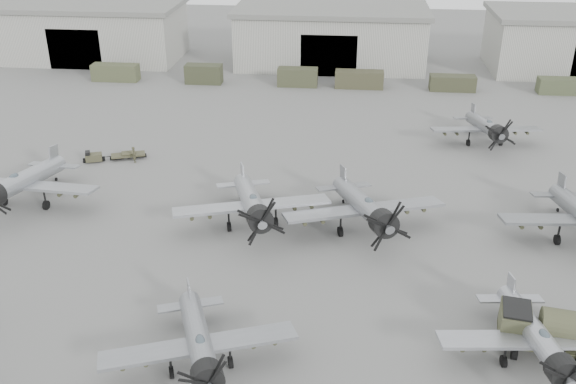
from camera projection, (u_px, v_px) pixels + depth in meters
name	position (u px, v px, depth m)	size (l,w,h in m)	color
ground	(293.00, 299.00, 44.48)	(220.00, 220.00, 0.00)	#5C5C59
hangar_left	(90.00, 30.00, 101.19)	(29.00, 14.80, 8.70)	#B4B4A9
hangar_center	(331.00, 36.00, 97.79)	(29.00, 14.80, 8.70)	#B4B4A9
support_truck_1	(116.00, 72.00, 91.23)	(6.58, 2.20, 2.34)	#454A30
support_truck_2	(204.00, 74.00, 90.03)	(5.11, 2.20, 2.62)	#343824
support_truck_3	(298.00, 77.00, 88.87)	(5.50, 2.20, 2.49)	#3B3E28
support_truck_4	(359.00, 79.00, 88.14)	(6.62, 2.20, 2.34)	#3C3C27
support_truck_5	(452.00, 83.00, 87.07)	(6.12, 2.20, 2.06)	#363925
support_truck_6	(558.00, 86.00, 85.82)	(5.20, 2.20, 2.10)	#41482F
aircraft_near_1	(200.00, 345.00, 36.90)	(11.48, 10.36, 4.63)	gray
aircraft_near_2	(539.00, 339.00, 37.36)	(11.61, 10.44, 4.62)	#A0A2A9
aircraft_mid_0	(20.00, 183.00, 55.52)	(13.46, 12.11, 5.37)	#999CA1
aircraft_mid_1	(252.00, 204.00, 52.16)	(13.00, 11.71, 5.20)	#A1A4AA
aircraft_mid_2	(366.00, 207.00, 51.46)	(13.23, 11.92, 5.32)	gray
aircraft_far_1	(487.00, 127.00, 68.62)	(11.81, 10.63, 4.69)	gray
fuel_tanker	(565.00, 330.00, 38.66)	(8.14, 3.86, 3.01)	#42442C
tug_trailer	(107.00, 156.00, 65.82)	(5.97, 3.11, 1.20)	#403E2A
ground_crew	(134.00, 155.00, 65.20)	(0.62, 0.41, 1.71)	#3E3D29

